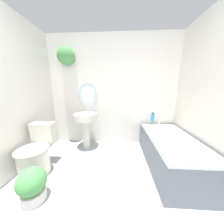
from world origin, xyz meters
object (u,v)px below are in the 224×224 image
Objects in this scene: pedestal_sink at (86,122)px; potted_plant at (32,184)px; toilet at (37,154)px; bathtub at (171,151)px; shampoo_bottle at (153,117)px.

pedestal_sink is 1.30m from potted_plant.
potted_plant is at bearing -58.60° from toilet.
shampoo_bottle is (-0.13, 0.67, 0.40)m from bathtub.
potted_plant is at bearing -141.00° from shampoo_bottle.
potted_plant is at bearing -102.97° from pedestal_sink.
bathtub is 0.79m from shampoo_bottle.
pedestal_sink reaches higher than potted_plant.
bathtub is 3.59× the size of potted_plant.
potted_plant is at bearing -158.65° from bathtub.
toilet is at bearing -172.96° from bathtub.
pedestal_sink is 1.68m from bathtub.
potted_plant is (-1.72, -1.39, -0.45)m from shampoo_bottle.
pedestal_sink reaches higher than bathtub.
potted_plant is (-0.28, -1.22, -0.36)m from pedestal_sink.
pedestal_sink is at bearing -173.10° from shampoo_bottle.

